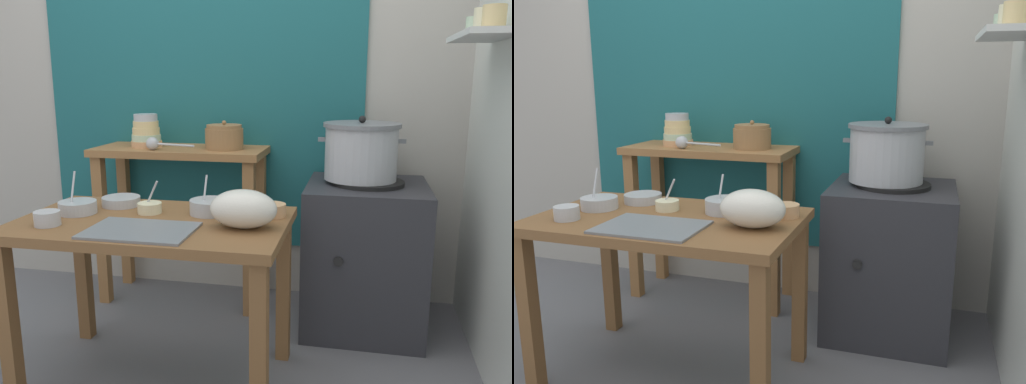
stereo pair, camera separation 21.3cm
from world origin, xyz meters
TOP-DOWN VIEW (x-y plane):
  - ground_plane at (0.00, 0.00)m, footprint 9.00×9.00m
  - wall_back at (0.08, 1.10)m, footprint 4.40×0.12m
  - prep_table at (-0.03, -0.01)m, footprint 1.10×0.66m
  - back_shelf_table at (-0.21, 0.83)m, footprint 0.96×0.40m
  - stove_block at (0.83, 0.70)m, footprint 0.60×0.61m
  - steamer_pot at (0.79, 0.72)m, footprint 0.43×0.38m
  - clay_pot at (0.05, 0.83)m, footprint 0.21×0.21m
  - bowl_stack_enamel at (-0.41, 0.83)m, footprint 0.17×0.17m
  - ladle at (-0.31, 0.71)m, footprint 0.29×0.10m
  - serving_tray at (-0.01, -0.18)m, footprint 0.40×0.28m
  - plastic_bag at (0.36, -0.05)m, footprint 0.26×0.18m
  - prep_bowl_0 at (0.17, 0.13)m, footprint 0.17×0.17m
  - prep_bowl_1 at (-0.08, 0.09)m, footprint 0.10×0.10m
  - prep_bowl_2 at (-0.26, 0.19)m, footprint 0.17×0.17m
  - prep_bowl_3 at (0.44, 0.14)m, footprint 0.11×0.11m
  - prep_bowl_4 at (-0.38, 0.02)m, footprint 0.16×0.16m
  - prep_bowl_5 at (-0.40, -0.17)m, footprint 0.10×0.10m

SIDE VIEW (x-z plane):
  - ground_plane at x=0.00m, z-range 0.00..0.00m
  - stove_block at x=0.83m, z-range -0.01..0.77m
  - prep_table at x=-0.03m, z-range 0.25..0.97m
  - back_shelf_table at x=-0.21m, z-range 0.23..1.13m
  - serving_tray at x=-0.01m, z-range 0.72..0.73m
  - prep_bowl_2 at x=-0.26m, z-range 0.72..0.76m
  - prep_bowl_1 at x=-0.08m, z-range 0.68..0.82m
  - prep_bowl_3 at x=0.44m, z-range 0.72..0.78m
  - prep_bowl_4 at x=-0.38m, z-range 0.66..0.84m
  - prep_bowl_5 at x=-0.40m, z-range 0.72..0.78m
  - prep_bowl_0 at x=0.17m, z-range 0.67..0.83m
  - plastic_bag at x=0.36m, z-range 0.72..0.87m
  - steamer_pot at x=0.79m, z-range 0.76..1.08m
  - ladle at x=-0.31m, z-range 0.90..0.97m
  - clay_pot at x=0.05m, z-range 0.89..1.04m
  - bowl_stack_enamel at x=-0.41m, z-range 0.89..1.08m
  - wall_back at x=0.08m, z-range 0.00..2.60m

